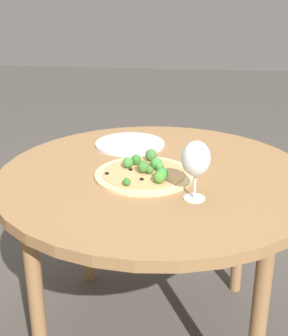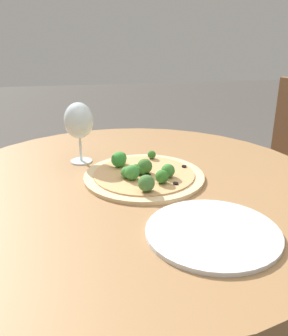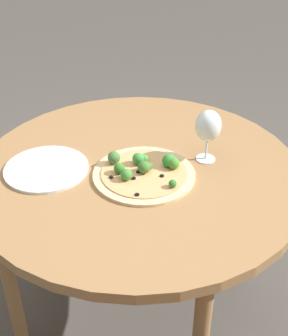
{
  "view_description": "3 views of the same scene",
  "coord_description": "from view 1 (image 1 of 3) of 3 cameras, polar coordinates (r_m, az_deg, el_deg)",
  "views": [
    {
      "loc": [
        -1.49,
        -0.13,
        1.33
      ],
      "look_at": [
        -0.04,
        0.04,
        0.74
      ],
      "focal_mm": 50.0,
      "sensor_mm": 36.0,
      "label": 1
    },
    {
      "loc": [
        0.91,
        -0.11,
        1.12
      ],
      "look_at": [
        -0.04,
        0.04,
        0.74
      ],
      "focal_mm": 40.0,
      "sensor_mm": 36.0,
      "label": 2
    },
    {
      "loc": [
        -0.52,
        1.2,
        1.58
      ],
      "look_at": [
        -0.04,
        0.04,
        0.74
      ],
      "focal_mm": 50.0,
      "sensor_mm": 36.0,
      "label": 3
    }
  ],
  "objects": [
    {
      "name": "pizza",
      "position": [
        1.59,
        0.16,
        -0.5
      ],
      "size": [
        0.34,
        0.34,
        0.06
      ],
      "color": "#DBBC89",
      "rests_on": "dining_table"
    },
    {
      "name": "wine_glass",
      "position": [
        1.39,
        6.35,
        1.03
      ],
      "size": [
        0.09,
        0.09,
        0.19
      ],
      "color": "silver",
      "rests_on": "dining_table"
    },
    {
      "name": "dining_table",
      "position": [
        1.64,
        1.46,
        -2.68
      ],
      "size": [
        1.1,
        1.1,
        0.71
      ],
      "color": "olive",
      "rests_on": "ground_plane"
    },
    {
      "name": "ground_plane",
      "position": [
        2.0,
        1.27,
        -19.6
      ],
      "size": [
        12.0,
        12.0,
        0.0
      ],
      "primitive_type": "plane",
      "color": "#4C4742"
    },
    {
      "name": "plate_near",
      "position": [
        1.89,
        -1.73,
        2.96
      ],
      "size": [
        0.28,
        0.28,
        0.01
      ],
      "color": "silver",
      "rests_on": "dining_table"
    }
  ]
}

